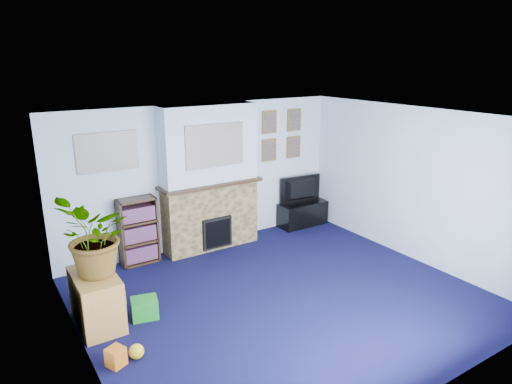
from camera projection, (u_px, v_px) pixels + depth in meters
floor at (282, 297)px, 6.14m from camera, size 5.00×4.50×0.01m
ceiling at (285, 118)px, 5.45m from camera, size 5.00×4.50×0.01m
wall_back at (204, 176)px, 7.61m from camera, size 5.00×0.04×2.40m
wall_front at (436, 284)px, 3.98m from camera, size 5.00×0.04×2.40m
wall_left at (79, 258)px, 4.50m from camera, size 0.04×4.50×2.40m
wall_right at (413, 184)px, 7.10m from camera, size 0.04×4.50×2.40m
chimney_breast at (210, 179)px, 7.45m from camera, size 1.72×0.50×2.40m
collage_main at (215, 146)px, 7.11m from camera, size 1.00×0.03×0.68m
collage_left at (107, 152)px, 6.62m from camera, size 0.90×0.03×0.58m
portrait_tl at (269, 122)px, 8.04m from camera, size 0.30×0.03×0.40m
portrait_tr at (294, 120)px, 8.33m from camera, size 0.30×0.03×0.40m
portrait_bl at (269, 150)px, 8.18m from camera, size 0.30×0.03×0.40m
portrait_br at (293, 147)px, 8.47m from camera, size 0.30×0.03×0.40m
tv_stand at (302, 214)px, 8.72m from camera, size 0.95×0.40×0.45m
television at (302, 190)px, 8.60m from camera, size 0.87×0.20×0.50m
bookshelf at (138, 232)px, 7.05m from camera, size 0.58×0.28×1.05m
sideboard at (96, 298)px, 5.44m from camera, size 0.47×0.84×0.65m
potted_plant at (95, 237)px, 5.20m from camera, size 0.99×1.06×0.97m
mantel_clock at (208, 178)px, 7.37m from camera, size 0.09×0.06×0.13m
mantel_candle at (226, 175)px, 7.54m from camera, size 0.05×0.05×0.17m
mantel_teddy at (184, 182)px, 7.16m from camera, size 0.12×0.12×0.12m
mantel_can at (251, 172)px, 7.81m from camera, size 0.06×0.06×0.12m
green_crate at (145, 307)px, 5.63m from camera, size 0.37×0.32×0.25m
toy_ball at (136, 351)px, 4.87m from camera, size 0.16×0.16×0.16m
toy_block at (116, 356)px, 4.75m from camera, size 0.22×0.22×0.21m
toy_tube at (105, 296)px, 6.03m from camera, size 0.28×0.12×0.16m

